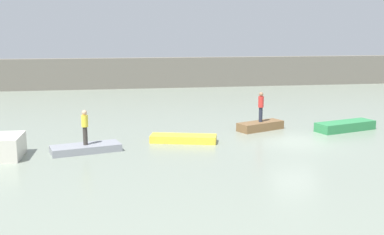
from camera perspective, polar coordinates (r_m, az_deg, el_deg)
The scene contains 8 objects.
ground_plane at distance 25.66m, azimuth 12.40°, elevation -2.87°, with size 120.00×120.00×0.00m, color gray.
embankment_wall at distance 49.43m, azimuth 1.39°, elevation 5.55°, with size 80.00×1.20×3.09m, color #666056.
rowboat_grey at distance 23.52m, azimuth -12.77°, elevation -3.67°, with size 3.31×1.28×0.36m, color gray.
rowboat_yellow at distance 24.91m, azimuth -1.05°, elevation -2.58°, with size 3.48×1.06×0.38m, color gold.
rowboat_brown at distance 28.21m, azimuth 8.30°, elevation -1.01°, with size 2.88×1.01×0.50m, color brown.
rowboat_green at distance 29.22m, azimuth 18.11°, elevation -0.99°, with size 3.75×1.17×0.53m, color #2D7F47.
person_red_shirt at distance 27.98m, azimuth 8.37°, elevation 1.49°, with size 0.32×0.32×1.78m.
person_yellow_shirt at distance 23.27m, azimuth -12.89°, elevation -0.94°, with size 0.32×0.32×1.72m.
Camera 1 is at (-9.59, -23.07, 5.85)m, focal length 43.92 mm.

